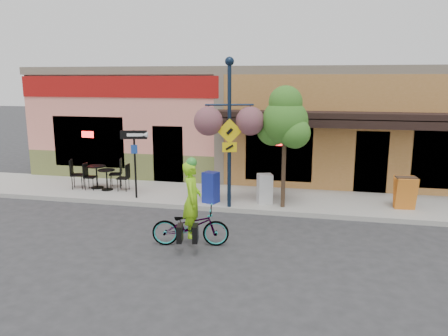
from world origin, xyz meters
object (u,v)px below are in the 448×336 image
bicycle (190,226)px  one_way_sign (135,165)px  newspaper_box_grey (265,189)px  cyclist_rider (192,209)px  newspaper_box_blue (211,187)px  building (261,119)px  lamp_post (229,134)px  street_tree (284,147)px

bicycle → one_way_sign: 4.45m
newspaper_box_grey → bicycle: bearing=-131.7°
cyclist_rider → newspaper_box_blue: bearing=-4.5°
building → lamp_post: lamp_post is taller
one_way_sign → newspaper_box_grey: size_ratio=2.39×
lamp_post → cyclist_rider: bearing=-111.2°
newspaper_box_blue → building: bearing=102.8°
newspaper_box_blue → cyclist_rider: bearing=-64.8°
lamp_post → bicycle: bearing=-112.1°
newspaper_box_grey → lamp_post: bearing=-169.8°
building → street_tree: (1.58, -6.51, -0.22)m
one_way_sign → newspaper_box_grey: (4.26, 0.29, -0.66)m
one_way_sign → newspaper_box_grey: 4.32m
cyclist_rider → newspaper_box_blue: size_ratio=1.87×
bicycle → cyclist_rider: size_ratio=1.02×
lamp_post → building: bearing=74.4°
building → bicycle: (-0.41, -9.83, -1.75)m
lamp_post → newspaper_box_grey: bearing=15.6°
bicycle → newspaper_box_grey: size_ratio=2.00×
building → street_tree: bearing=-76.3°
newspaper_box_blue → street_tree: street_tree is taller
bicycle → cyclist_rider: (0.05, 0.00, 0.43)m
lamp_post → one_way_sign: bearing=159.0°
street_tree → building: bearing=103.7°
bicycle → newspaper_box_blue: newspaper_box_blue is taller
cyclist_rider → lamp_post: 3.34m
newspaper_box_blue → newspaper_box_grey: newspaper_box_blue is taller
bicycle → cyclist_rider: bearing=-100.7°
building → one_way_sign: bearing=-116.7°
building → newspaper_box_blue: size_ratio=18.31×
cyclist_rider → building: bearing=-12.8°
cyclist_rider → lamp_post: (0.31, 2.98, 1.49)m
newspaper_box_blue → street_tree: 2.68m
cyclist_rider → newspaper_box_grey: cyclist_rider is taller
newspaper_box_blue → bicycle: bearing=-65.6°
building → one_way_sign: size_ratio=8.03×
newspaper_box_blue → newspaper_box_grey: 1.72m
one_way_sign → newspaper_box_blue: size_ratio=2.28×
bicycle → cyclist_rider: cyclist_rider is taller
cyclist_rider → bicycle: bearing=79.3°
newspaper_box_grey → newspaper_box_blue: bearing=168.9°
cyclist_rider → one_way_sign: one_way_sign is taller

